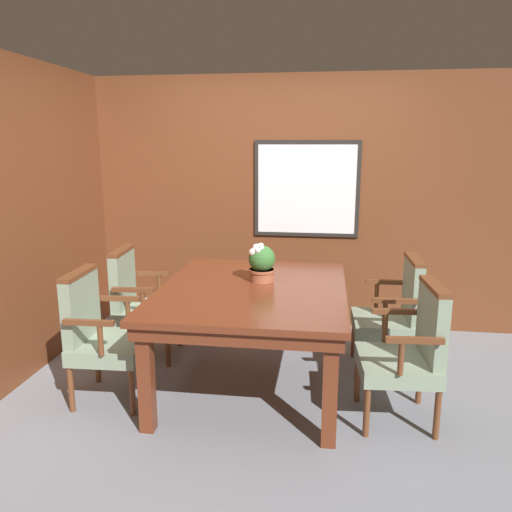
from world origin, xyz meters
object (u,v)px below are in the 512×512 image
Objects in this scene: chair_right_far at (395,311)px; chair_right_near at (410,349)px; chair_left_far at (139,300)px; dining_table at (253,299)px; chair_left_near at (100,332)px; potted_plant at (261,262)px.

chair_right_near is at bearing -1.41° from chair_right_far.
chair_right_far is (2.13, 0.00, 0.00)m from chair_left_far.
dining_table is at bearing -71.61° from chair_right_far.
chair_left_far is 1.00× the size of chair_right_near.
chair_left_near reaches higher than dining_table.
dining_table is 1.80× the size of chair_left_near.
chair_left_far is at bearing -91.31° from chair_right_far.
chair_right_far is 1.00× the size of chair_right_near.
chair_left_far reaches higher than dining_table.
chair_right_far is 3.24× the size of potted_plant.
chair_right_far is 1.15m from potted_plant.
chair_right_far is 1.00× the size of chair_left_near.
dining_table is at bearing -112.99° from chair_right_near.
potted_plant is (0.04, 0.17, 0.24)m from dining_table.
dining_table is at bearing -114.75° from chair_left_far.
chair_left_far is 3.24× the size of potted_plant.
chair_left_far is at bearing -2.18° from chair_left_near.
dining_table is 5.81× the size of potted_plant.
potted_plant is (1.08, 0.54, 0.42)m from chair_left_near.
dining_table is at bearing -102.53° from potted_plant.
chair_left_far is 1.00× the size of chair_left_near.
chair_right_far is at bearing 11.82° from potted_plant.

